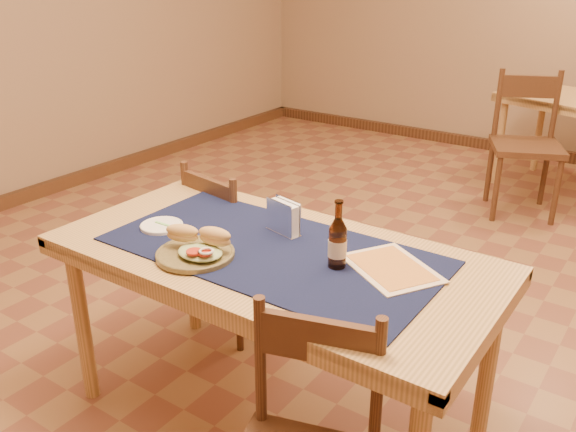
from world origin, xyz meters
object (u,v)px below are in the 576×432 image
Objects in this scene: chair_main_far at (234,245)px; beer_bottle at (338,243)px; main_table at (272,271)px; napkin_holder at (284,218)px; sandwich_plate at (197,249)px.

chair_main_far is 3.63× the size of beer_bottle.
main_table is at bearing -38.97° from chair_main_far.
napkin_holder reaches higher than main_table.
chair_main_far is (-0.55, 0.45, -0.22)m from main_table.
sandwich_plate is 1.16× the size of beer_bottle.
beer_bottle is 0.33m from napkin_holder.
beer_bottle reaches higher than main_table.
beer_bottle is (0.26, 0.02, 0.18)m from main_table.
napkin_holder is at bearing 157.99° from beer_bottle.
napkin_holder reaches higher than sandwich_plate.
beer_bottle is at bearing 4.21° from main_table.
main_table is at bearing -175.79° from beer_bottle.
chair_main_far reaches higher than main_table.
main_table is 10.24× the size of napkin_holder.
sandwich_plate is (0.37, -0.64, 0.34)m from chair_main_far.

